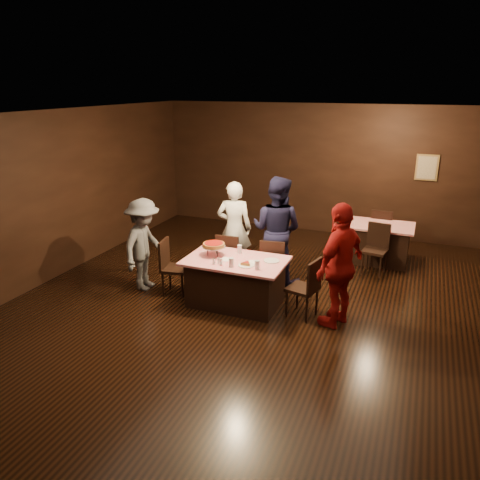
% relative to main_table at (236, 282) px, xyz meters
% --- Properties ---
extents(room, '(10.00, 10.04, 3.02)m').
position_rel_main_table_xyz_m(room, '(0.47, -0.56, 1.75)').
color(room, black).
rests_on(room, ground).
extents(main_table, '(1.60, 1.00, 0.77)m').
position_rel_main_table_xyz_m(main_table, '(0.00, 0.00, 0.00)').
color(main_table, red).
rests_on(main_table, ground).
extents(back_table, '(1.30, 0.90, 0.77)m').
position_rel_main_table_xyz_m(back_table, '(1.94, 2.84, 0.00)').
color(back_table, '#AE0B14').
rests_on(back_table, ground).
extents(chair_far_left, '(0.44, 0.44, 0.95)m').
position_rel_main_table_xyz_m(chair_far_left, '(-0.40, 0.75, 0.09)').
color(chair_far_left, black).
rests_on(chair_far_left, ground).
extents(chair_far_right, '(0.48, 0.48, 0.95)m').
position_rel_main_table_xyz_m(chair_far_right, '(0.40, 0.75, 0.09)').
color(chair_far_right, black).
rests_on(chair_far_right, ground).
extents(chair_end_left, '(0.48, 0.48, 0.95)m').
position_rel_main_table_xyz_m(chair_end_left, '(-1.10, -0.00, 0.09)').
color(chair_end_left, black).
rests_on(chair_end_left, ground).
extents(chair_end_right, '(0.51, 0.51, 0.95)m').
position_rel_main_table_xyz_m(chair_end_right, '(1.10, -0.00, 0.09)').
color(chair_end_right, black).
rests_on(chair_end_right, ground).
extents(chair_back_near, '(0.48, 0.48, 0.95)m').
position_rel_main_table_xyz_m(chair_back_near, '(1.94, 2.14, 0.09)').
color(chair_back_near, black).
rests_on(chair_back_near, ground).
extents(chair_back_far, '(0.45, 0.45, 0.95)m').
position_rel_main_table_xyz_m(chair_back_far, '(1.94, 3.44, 0.09)').
color(chair_back_far, black).
rests_on(chair_back_far, ground).
extents(diner_white_jacket, '(0.73, 0.56, 1.77)m').
position_rel_main_table_xyz_m(diner_white_jacket, '(-0.52, 1.21, 0.50)').
color(diner_white_jacket, white).
rests_on(diner_white_jacket, ground).
extents(diner_navy_hoodie, '(1.01, 0.83, 1.92)m').
position_rel_main_table_xyz_m(diner_navy_hoodie, '(0.31, 1.16, 0.58)').
color(diner_navy_hoodie, black).
rests_on(diner_navy_hoodie, ground).
extents(diner_grey_knit, '(0.62, 1.05, 1.61)m').
position_rel_main_table_xyz_m(diner_grey_knit, '(-1.70, 0.00, 0.42)').
color(diner_grey_knit, '#595A5E').
rests_on(diner_grey_knit, ground).
extents(diner_red_shirt, '(0.83, 1.19, 1.87)m').
position_rel_main_table_xyz_m(diner_red_shirt, '(1.65, -0.05, 0.55)').
color(diner_red_shirt, maroon).
rests_on(diner_red_shirt, ground).
extents(pizza_stand, '(0.38, 0.38, 0.22)m').
position_rel_main_table_xyz_m(pizza_stand, '(-0.40, 0.05, 0.57)').
color(pizza_stand, black).
rests_on(pizza_stand, main_table).
extents(plate_with_slice, '(0.25, 0.25, 0.06)m').
position_rel_main_table_xyz_m(plate_with_slice, '(0.25, -0.18, 0.41)').
color(plate_with_slice, white).
rests_on(plate_with_slice, main_table).
extents(plate_empty, '(0.25, 0.25, 0.01)m').
position_rel_main_table_xyz_m(plate_empty, '(0.55, 0.15, 0.39)').
color(plate_empty, white).
rests_on(plate_empty, main_table).
extents(glass_front_left, '(0.08, 0.08, 0.14)m').
position_rel_main_table_xyz_m(glass_front_left, '(0.05, -0.30, 0.46)').
color(glass_front_left, silver).
rests_on(glass_front_left, main_table).
extents(glass_front_right, '(0.08, 0.08, 0.14)m').
position_rel_main_table_xyz_m(glass_front_right, '(0.45, -0.25, 0.46)').
color(glass_front_right, silver).
rests_on(glass_front_right, main_table).
extents(glass_back, '(0.08, 0.08, 0.14)m').
position_rel_main_table_xyz_m(glass_back, '(-0.05, 0.30, 0.46)').
color(glass_back, silver).
rests_on(glass_back, main_table).
extents(condiments, '(0.17, 0.10, 0.09)m').
position_rel_main_table_xyz_m(condiments, '(-0.18, -0.28, 0.43)').
color(condiments, silver).
rests_on(condiments, main_table).
extents(napkin_center, '(0.19, 0.19, 0.01)m').
position_rel_main_table_xyz_m(napkin_center, '(0.30, -0.00, 0.39)').
color(napkin_center, white).
rests_on(napkin_center, main_table).
extents(napkin_left, '(0.21, 0.21, 0.01)m').
position_rel_main_table_xyz_m(napkin_left, '(-0.15, -0.05, 0.39)').
color(napkin_left, white).
rests_on(napkin_left, main_table).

